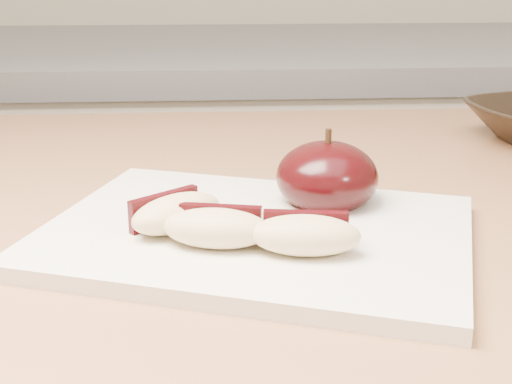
{
  "coord_description": "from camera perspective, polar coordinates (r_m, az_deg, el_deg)",
  "views": [
    {
      "loc": [
        -0.07,
        -0.05,
        1.09
      ],
      "look_at": [
        -0.04,
        0.4,
        0.94
      ],
      "focal_mm": 50.0,
      "sensor_mm": 36.0,
      "label": 1
    }
  ],
  "objects": [
    {
      "name": "apple_wedge_b",
      "position": [
        0.45,
        -3.15,
        -2.85
      ],
      "size": [
        0.07,
        0.05,
        0.02
      ],
      "rotation": [
        0.0,
        0.0,
        -0.21
      ],
      "color": "#D4B986",
      "rests_on": "cutting_board"
    },
    {
      "name": "apple_wedge_c",
      "position": [
        0.44,
        3.98,
        -3.4
      ],
      "size": [
        0.07,
        0.04,
        0.02
      ],
      "rotation": [
        0.0,
        0.0,
        -0.14
      ],
      "color": "#D4B986",
      "rests_on": "cutting_board"
    },
    {
      "name": "apple_half",
      "position": [
        0.53,
        5.7,
        1.19
      ],
      "size": [
        0.08,
        0.08,
        0.06
      ],
      "rotation": [
        0.0,
        0.0,
        -0.03
      ],
      "color": "black",
      "rests_on": "cutting_board"
    },
    {
      "name": "apple_wedge_a",
      "position": [
        0.48,
        -6.48,
        -1.65
      ],
      "size": [
        0.07,
        0.07,
        0.02
      ],
      "rotation": [
        0.0,
        0.0,
        0.67
      ],
      "color": "#D4B986",
      "rests_on": "cutting_board"
    },
    {
      "name": "cutting_board",
      "position": [
        0.49,
        0.0,
        -3.43
      ],
      "size": [
        0.33,
        0.29,
        0.01
      ],
      "primitive_type": "cube",
      "rotation": [
        0.0,
        0.0,
        -0.34
      ],
      "color": "silver",
      "rests_on": "island_counter"
    },
    {
      "name": "back_cabinet",
      "position": [
        1.39,
        -0.61,
        -7.58
      ],
      "size": [
        2.4,
        0.62,
        0.94
      ],
      "color": "silver",
      "rests_on": "ground"
    }
  ]
}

